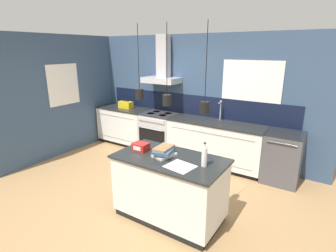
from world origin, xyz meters
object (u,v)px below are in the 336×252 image
object	(u,v)px
book_stack	(164,151)
yellow_toolbox	(126,105)
oven_range	(160,133)
dishwasher	(283,157)
bottle_on_island	(204,156)
red_supply_box	(141,147)

from	to	relation	value
book_stack	yellow_toolbox	world-z (taller)	yellow_toolbox
oven_range	yellow_toolbox	size ratio (longest dim) A/B	2.68
dishwasher	book_stack	distance (m)	2.37
bottle_on_island	book_stack	bearing A→B (deg)	179.79
bottle_on_island	book_stack	world-z (taller)	bottle_on_island
red_supply_box	book_stack	bearing A→B (deg)	2.01
dishwasher	bottle_on_island	distance (m)	2.15
oven_range	dishwasher	size ratio (longest dim) A/B	1.00
bottle_on_island	yellow_toolbox	bearing A→B (deg)	146.90
dishwasher	bottle_on_island	world-z (taller)	bottle_on_island
dishwasher	red_supply_box	size ratio (longest dim) A/B	4.25
red_supply_box	yellow_toolbox	distance (m)	2.85
oven_range	bottle_on_island	size ratio (longest dim) A/B	2.95
oven_range	book_stack	world-z (taller)	book_stack
red_supply_box	yellow_toolbox	size ratio (longest dim) A/B	0.63
oven_range	dishwasher	bearing A→B (deg)	0.09
bottle_on_island	red_supply_box	world-z (taller)	bottle_on_island
oven_range	red_supply_box	bearing A→B (deg)	-62.09
red_supply_box	yellow_toolbox	bearing A→B (deg)	135.86
bottle_on_island	red_supply_box	xyz separation A→B (m)	(-0.98, -0.01, -0.07)
bottle_on_island	oven_range	bearing A→B (deg)	135.89
dishwasher	bottle_on_island	xyz separation A→B (m)	(-0.61, -1.97, 0.58)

